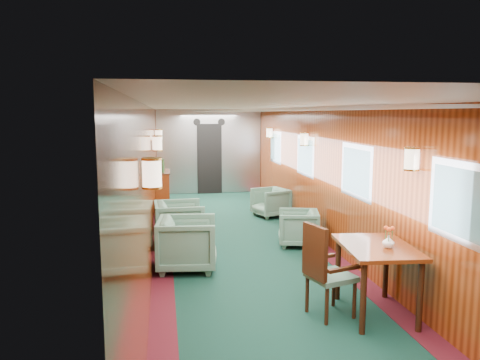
{
  "coord_description": "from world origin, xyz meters",
  "views": [
    {
      "loc": [
        -1.3,
        -7.45,
        2.3
      ],
      "look_at": [
        0.0,
        0.46,
        1.15
      ],
      "focal_mm": 35.0,
      "sensor_mm": 36.0,
      "label": 1
    }
  ],
  "objects": [
    {
      "name": "dining_table",
      "position": [
        1.06,
        -2.64,
        0.69
      ],
      "size": [
        0.86,
        1.15,
        0.82
      ],
      "rotation": [
        0.0,
        0.0,
        -0.09
      ],
      "color": "maroon",
      "rests_on": "ground"
    },
    {
      "name": "armchair_left_far",
      "position": [
        -1.05,
        0.64,
        0.38
      ],
      "size": [
        0.88,
        0.86,
        0.77
      ],
      "primitive_type": "imported",
      "rotation": [
        0.0,
        0.0,
        1.62
      ],
      "color": "#1D4437",
      "rests_on": "ground"
    },
    {
      "name": "bulkhead",
      "position": [
        0.0,
        5.91,
        1.18
      ],
      "size": [
        2.98,
        0.17,
        2.39
      ],
      "color": "#A1A4A8",
      "rests_on": "ground"
    },
    {
      "name": "flower_vase",
      "position": [
        1.14,
        -2.76,
        0.89
      ],
      "size": [
        0.17,
        0.17,
        0.14
      ],
      "primitive_type": "imported",
      "rotation": [
        0.0,
        0.0,
        -0.4
      ],
      "color": "white",
      "rests_on": "dining_table"
    },
    {
      "name": "armchair_right_near",
      "position": [
        1.0,
        0.24,
        0.31
      ],
      "size": [
        0.83,
        0.81,
        0.63
      ],
      "primitive_type": "imported",
      "rotation": [
        0.0,
        0.0,
        -1.81
      ],
      "color": "#1D4437",
      "rests_on": "ground"
    },
    {
      "name": "side_chair",
      "position": [
        0.45,
        -2.62,
        0.58
      ],
      "size": [
        0.59,
        0.61,
        1.08
      ],
      "rotation": [
        0.0,
        0.0,
        0.29
      ],
      "color": "#1D4437",
      "rests_on": "ground"
    },
    {
      "name": "wall_sconces",
      "position": [
        0.0,
        0.57,
        1.79
      ],
      "size": [
        2.97,
        7.97,
        0.25
      ],
      "color": "beige",
      "rests_on": "ground"
    },
    {
      "name": "windows_right",
      "position": [
        1.49,
        0.25,
        1.45
      ],
      "size": [
        0.02,
        8.6,
        0.8
      ],
      "color": "silver",
      "rests_on": "ground"
    },
    {
      "name": "room",
      "position": [
        0.0,
        0.0,
        1.63
      ],
      "size": [
        12.0,
        12.1,
        2.4
      ],
      "color": "#0C2D22",
      "rests_on": "ground"
    },
    {
      "name": "armchair_right_far",
      "position": [
        1.04,
        2.59,
        0.32
      ],
      "size": [
        0.88,
        0.87,
        0.64
      ],
      "primitive_type": "imported",
      "rotation": [
        0.0,
        0.0,
        -1.25
      ],
      "color": "#1D4437",
      "rests_on": "ground"
    },
    {
      "name": "credenza",
      "position": [
        -1.34,
        3.61,
        0.48
      ],
      "size": [
        0.33,
        1.06,
        1.22
      ],
      "color": "maroon",
      "rests_on": "ground"
    },
    {
      "name": "armchair_left_near",
      "position": [
        -0.98,
        -0.72,
        0.39
      ],
      "size": [
        0.94,
        0.92,
        0.78
      ],
      "primitive_type": "imported",
      "rotation": [
        0.0,
        0.0,
        1.47
      ],
      "color": "#1D4437",
      "rests_on": "ground"
    }
  ]
}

